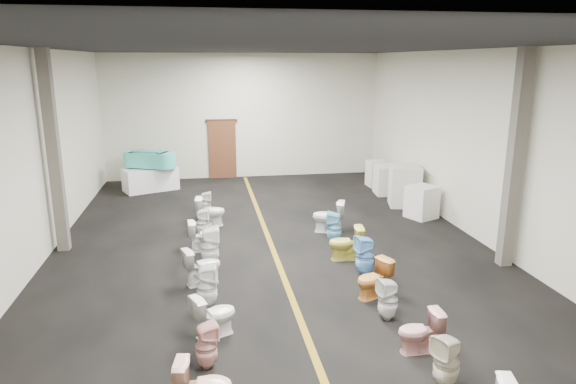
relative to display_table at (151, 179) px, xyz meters
name	(u,v)px	position (x,y,z in m)	size (l,w,h in m)	color
floor	(274,252)	(3.28, -6.42, -0.38)	(16.00, 16.00, 0.00)	black
ceiling	(273,47)	(3.28, -6.42, 4.12)	(16.00, 16.00, 0.00)	black
wall_back	(243,116)	(3.28, 1.58, 1.87)	(10.00, 10.00, 0.00)	beige
wall_front	(436,363)	(3.28, -14.42, 1.87)	(10.00, 10.00, 0.00)	beige
wall_left	(27,162)	(-1.72, -6.42, 1.87)	(16.00, 16.00, 0.00)	beige
wall_right	(486,149)	(8.28, -6.42, 1.87)	(16.00, 16.00, 0.00)	beige
aisle_stripe	(274,252)	(3.28, -6.42, -0.38)	(0.12, 15.60, 0.01)	#7C5D12
back_door	(222,150)	(2.48, 1.52, 0.67)	(1.00, 0.10, 2.10)	#562D19
door_frame	(221,121)	(2.48, 1.53, 1.74)	(1.15, 0.08, 0.10)	#331C11
column_left	(54,153)	(-1.47, -5.42, 1.87)	(0.25, 0.25, 4.50)	#59544C
column_right	(515,161)	(8.03, -7.92, 1.87)	(0.25, 0.25, 4.50)	#59544C
display_table	(151,179)	(0.00, 0.00, 0.00)	(1.71, 0.85, 0.76)	white
bathtub	(149,159)	(0.00, 0.00, 0.69)	(1.75, 1.16, 0.55)	#45C9B8
appliance_crate_a	(422,202)	(7.68, -4.44, 0.07)	(0.70, 0.70, 0.90)	silver
appliance_crate_b	(405,186)	(7.68, -3.19, 0.22)	(0.87, 0.87, 1.20)	silver
appliance_crate_c	(388,180)	(7.68, -1.78, 0.09)	(0.83, 0.83, 0.94)	silver
appliance_crate_d	(377,173)	(7.68, -0.68, 0.06)	(0.62, 0.62, 0.88)	silver
toilet_left_3	(206,346)	(1.72, -10.73, -0.03)	(0.31, 0.32, 0.69)	#DDA199
toilet_left_4	(214,315)	(1.85, -9.87, -0.02)	(0.40, 0.71, 0.72)	white
toilet_left_5	(207,286)	(1.75, -8.87, 0.02)	(0.36, 0.37, 0.81)	silver
toilet_left_6	(202,266)	(1.67, -7.86, -0.01)	(0.42, 0.73, 0.74)	silver
toilet_left_7	(210,247)	(1.84, -6.96, 0.05)	(0.39, 0.39, 0.86)	white
toilet_left_8	(204,236)	(1.72, -6.03, -0.02)	(0.40, 0.70, 0.72)	white
toilet_left_9	(202,223)	(1.69, -5.05, -0.02)	(0.32, 0.33, 0.71)	white
toilet_left_10	(210,211)	(1.90, -4.18, 0.00)	(0.43, 0.75, 0.77)	white
toilet_left_11	(206,204)	(1.79, -3.28, -0.03)	(0.31, 0.32, 0.69)	silver
toilet_right_2	(446,362)	(4.84, -11.71, 0.01)	(0.35, 0.35, 0.77)	beige
toilet_right_3	(420,332)	(4.84, -10.84, -0.05)	(0.37, 0.65, 0.67)	#D59591
toilet_right_4	(388,299)	(4.73, -9.82, -0.01)	(0.33, 0.34, 0.73)	silver
toilet_right_5	(374,279)	(4.77, -8.96, -0.02)	(0.40, 0.70, 0.71)	#CF8337
toilet_right_6	(365,255)	(4.92, -7.95, 0.03)	(0.37, 0.38, 0.83)	#7BBAF3
toilet_right_7	(346,243)	(4.77, -7.10, 0.00)	(0.42, 0.74, 0.76)	gold
toilet_right_8	(334,228)	(4.78, -6.05, 0.01)	(0.35, 0.36, 0.78)	#74C2E7
toilet_right_9	(328,217)	(4.84, -5.22, 0.03)	(0.46, 0.80, 0.82)	silver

